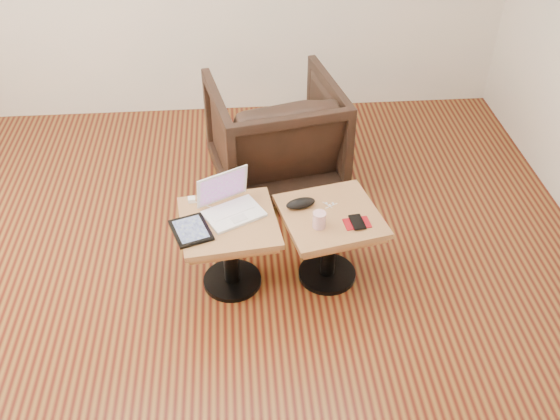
{
  "coord_description": "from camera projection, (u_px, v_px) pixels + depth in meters",
  "views": [
    {
      "loc": [
        0.19,
        -2.25,
        2.49
      ],
      "look_at": [
        0.39,
        0.25,
        0.5
      ],
      "focal_mm": 40.0,
      "sensor_mm": 36.0,
      "label": 1
    }
  ],
  "objects": [
    {
      "name": "laptop",
      "position": [
        230.0,
        205.0,
        3.25
      ],
      "size": [
        0.37,
        0.34,
        0.21
      ],
      "rotation": [
        0.0,
        0.0,
        0.48
      ],
      "color": "white",
      "rests_on": "side_table_left"
    },
    {
      "name": "phone_on_sleeve",
      "position": [
        357.0,
        223.0,
        3.2
      ],
      "size": [
        0.14,
        0.12,
        0.02
      ],
      "rotation": [
        0.0,
        0.0,
        0.12
      ],
      "color": "#8C060A",
      "rests_on": "side_table_right"
    },
    {
      "name": "striped_cup",
      "position": [
        319.0,
        220.0,
        3.15
      ],
      "size": [
        0.07,
        0.07,
        0.09
      ],
      "primitive_type": "cylinder",
      "rotation": [
        0.0,
        0.0,
        -0.1
      ],
      "color": "#C15A6C",
      "rests_on": "side_table_right"
    },
    {
      "name": "glasses_case",
      "position": [
        301.0,
        203.0,
        3.29
      ],
      "size": [
        0.17,
        0.11,
        0.05
      ],
      "primitive_type": "ellipsoid",
      "rotation": [
        0.0,
        0.0,
        0.25
      ],
      "color": "black",
      "rests_on": "side_table_right"
    },
    {
      "name": "tablet",
      "position": [
        191.0,
        230.0,
        3.15
      ],
      "size": [
        0.24,
        0.27,
        0.02
      ],
      "rotation": [
        0.0,
        0.0,
        0.33
      ],
      "color": "black",
      "rests_on": "side_table_left"
    },
    {
      "name": "room_shell",
      "position": [
        186.0,
        86.0,
        2.46
      ],
      "size": [
        4.52,
        4.52,
        2.71
      ],
      "color": "#41130C",
      "rests_on": "ground"
    },
    {
      "name": "armchair",
      "position": [
        275.0,
        134.0,
        4.04
      ],
      "size": [
        0.92,
        0.94,
        0.73
      ],
      "primitive_type": "imported",
      "rotation": [
        0.0,
        0.0,
        3.34
      ],
      "color": "black",
      "rests_on": "ground"
    },
    {
      "name": "charging_adapter",
      "position": [
        192.0,
        200.0,
        3.34
      ],
      "size": [
        0.04,
        0.04,
        0.02
      ],
      "primitive_type": "cube",
      "rotation": [
        0.0,
        0.0,
        0.1
      ],
      "color": "white",
      "rests_on": "side_table_left"
    },
    {
      "name": "side_table_left",
      "position": [
        229.0,
        237.0,
        3.29
      ],
      "size": [
        0.55,
        0.55,
        0.45
      ],
      "rotation": [
        0.0,
        0.0,
        0.12
      ],
      "color": "black",
      "rests_on": "ground"
    },
    {
      "name": "side_table_right",
      "position": [
        330.0,
        230.0,
        3.33
      ],
      "size": [
        0.59,
        0.59,
        0.45
      ],
      "rotation": [
        0.0,
        0.0,
        0.22
      ],
      "color": "black",
      "rests_on": "ground"
    },
    {
      "name": "earbuds_tangle",
      "position": [
        330.0,
        204.0,
        3.32
      ],
      "size": [
        0.07,
        0.05,
        0.01
      ],
      "color": "white",
      "rests_on": "side_table_right"
    }
  ]
}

